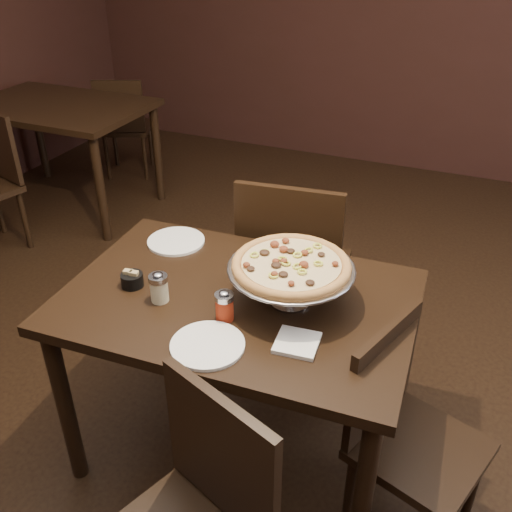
% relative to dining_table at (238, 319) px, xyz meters
% --- Properties ---
extents(room, '(6.04, 7.04, 2.84)m').
position_rel_dining_table_xyz_m(room, '(0.11, -0.07, 0.73)').
color(room, black).
rests_on(room, ground).
extents(dining_table, '(1.28, 0.89, 0.78)m').
position_rel_dining_table_xyz_m(dining_table, '(0.00, 0.00, 0.00)').
color(dining_table, black).
rests_on(dining_table, ground).
extents(background_table, '(1.26, 0.84, 0.79)m').
position_rel_dining_table_xyz_m(background_table, '(-2.15, 1.63, 0.01)').
color(background_table, black).
rests_on(background_table, ground).
extents(pizza_stand, '(0.44, 0.44, 0.18)m').
position_rel_dining_table_xyz_m(pizza_stand, '(0.18, 0.05, 0.25)').
color(pizza_stand, '#ACADB3').
rests_on(pizza_stand, dining_table).
extents(parmesan_shaker, '(0.07, 0.07, 0.12)m').
position_rel_dining_table_xyz_m(parmesan_shaker, '(-0.24, -0.13, 0.16)').
color(parmesan_shaker, '#F0EBBB').
rests_on(parmesan_shaker, dining_table).
extents(pepper_flake_shaker, '(0.06, 0.06, 0.11)m').
position_rel_dining_table_xyz_m(pepper_flake_shaker, '(0.01, -0.13, 0.16)').
color(pepper_flake_shaker, maroon).
rests_on(pepper_flake_shaker, dining_table).
extents(packet_caddy, '(0.08, 0.08, 0.06)m').
position_rel_dining_table_xyz_m(packet_caddy, '(-0.38, -0.09, 0.13)').
color(packet_caddy, black).
rests_on(packet_caddy, dining_table).
extents(napkin_stack, '(0.15, 0.15, 0.01)m').
position_rel_dining_table_xyz_m(napkin_stack, '(0.28, -0.17, 0.11)').
color(napkin_stack, white).
rests_on(napkin_stack, dining_table).
extents(plate_left, '(0.24, 0.24, 0.01)m').
position_rel_dining_table_xyz_m(plate_left, '(-0.40, 0.25, 0.11)').
color(plate_left, white).
rests_on(plate_left, dining_table).
extents(plate_near, '(0.24, 0.24, 0.01)m').
position_rel_dining_table_xyz_m(plate_near, '(0.03, -0.29, 0.11)').
color(plate_near, white).
rests_on(plate_near, dining_table).
extents(serving_spatula, '(0.13, 0.13, 0.02)m').
position_rel_dining_table_xyz_m(serving_spatula, '(0.20, -0.05, 0.25)').
color(serving_spatula, '#ACADB3').
rests_on(serving_spatula, pizza_stand).
extents(chair_far, '(0.52, 0.52, 1.00)m').
position_rel_dining_table_xyz_m(chair_far, '(-0.00, 0.62, -0.13)').
color(chair_far, black).
rests_on(chair_far, ground).
extents(chair_side, '(0.50, 0.50, 0.84)m').
position_rel_dining_table_xyz_m(chair_side, '(0.65, -0.07, -0.22)').
color(chair_side, black).
rests_on(chair_side, ground).
extents(bg_chair_far, '(0.51, 0.51, 0.83)m').
position_rel_dining_table_xyz_m(bg_chair_far, '(-2.08, 2.29, -0.22)').
color(bg_chair_far, black).
rests_on(bg_chair_far, ground).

